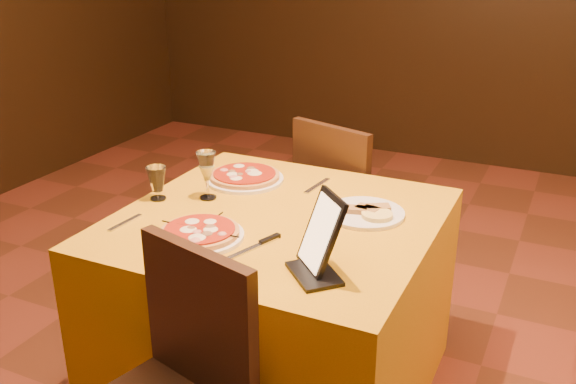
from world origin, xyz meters
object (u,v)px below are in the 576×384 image
at_px(tablet, 321,232).
at_px(wine_glass, 207,175).
at_px(chair_main_far, 354,209).
at_px(water_glass, 157,183).
at_px(pizza_near, 200,234).
at_px(main_table, 278,306).
at_px(pizza_far, 245,177).

bearing_deg(tablet, wine_glass, -163.84).
distance_m(chair_main_far, water_glass, 1.07).
bearing_deg(pizza_near, water_glass, 146.15).
xyz_separation_m(pizza_near, wine_glass, (-0.16, 0.31, 0.08)).
bearing_deg(chair_main_far, wine_glass, 85.68).
bearing_deg(main_table, wine_glass, 173.00).
distance_m(wine_glass, water_glass, 0.19).
bearing_deg(wine_glass, pizza_far, 80.87).
distance_m(main_table, tablet, 0.64).
xyz_separation_m(main_table, water_glass, (-0.48, -0.05, 0.44)).
distance_m(chair_main_far, tablet, 1.23).
xyz_separation_m(main_table, chair_main_far, (0.00, 0.83, 0.08)).
xyz_separation_m(pizza_far, wine_glass, (-0.04, -0.22, 0.08)).
xyz_separation_m(wine_glass, water_glass, (-0.17, -0.09, -0.03)).
relative_size(main_table, pizza_near, 3.73).
relative_size(water_glass, tablet, 0.53).
distance_m(main_table, chair_main_far, 0.84).
bearing_deg(main_table, chair_main_far, 90.00).
height_order(pizza_far, water_glass, water_glass).
height_order(pizza_near, pizza_far, same).
xyz_separation_m(chair_main_far, pizza_near, (-0.16, -1.10, 0.31)).
relative_size(main_table, water_glass, 8.46).
bearing_deg(pizza_near, chair_main_far, 81.91).
distance_m(water_glass, tablet, 0.81).
bearing_deg(pizza_far, tablet, -44.38).
bearing_deg(tablet, chair_main_far, 149.09).
bearing_deg(chair_main_far, tablet, 121.66).
height_order(main_table, chair_main_far, chair_main_far).
height_order(main_table, wine_glass, wine_glass).
relative_size(pizza_far, tablet, 1.31).
relative_size(pizza_near, pizza_far, 0.92).
height_order(main_table, tablet, tablet).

